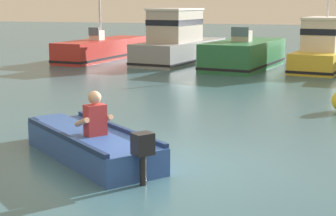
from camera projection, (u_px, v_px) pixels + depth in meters
ground_plane at (174, 166)px, 8.80m from camera, size 120.00×120.00×0.00m
rowboat_with_person at (90, 143)px, 9.22m from camera, size 3.26×2.82×1.19m
moored_boat_red at (102, 50)px, 25.35m from camera, size 2.23×6.41×4.50m
moored_boat_grey at (179, 43)px, 23.93m from camera, size 2.96×6.27×2.38m
moored_boat_green at (244, 55)px, 22.00m from camera, size 2.86×5.47×1.68m
moored_boat_yellow at (325, 50)px, 21.70m from camera, size 2.70×6.20×3.49m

